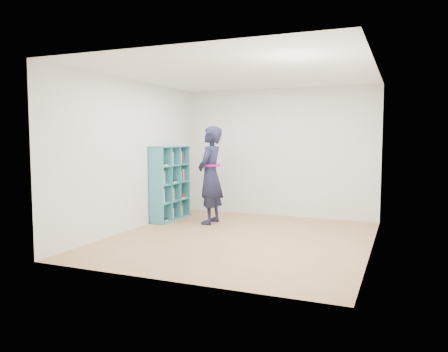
% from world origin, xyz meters
% --- Properties ---
extents(floor, '(4.50, 4.50, 0.00)m').
position_xyz_m(floor, '(0.00, 0.00, 0.00)').
color(floor, '#9A7646').
rests_on(floor, ground).
extents(ceiling, '(4.50, 4.50, 0.00)m').
position_xyz_m(ceiling, '(0.00, 0.00, 2.60)').
color(ceiling, white).
rests_on(ceiling, wall_back).
extents(wall_left, '(0.02, 4.50, 2.60)m').
position_xyz_m(wall_left, '(-2.00, 0.00, 1.30)').
color(wall_left, silver).
rests_on(wall_left, floor).
extents(wall_right, '(0.02, 4.50, 2.60)m').
position_xyz_m(wall_right, '(2.00, 0.00, 1.30)').
color(wall_right, silver).
rests_on(wall_right, floor).
extents(wall_back, '(4.00, 0.02, 2.60)m').
position_xyz_m(wall_back, '(0.00, 2.25, 1.30)').
color(wall_back, silver).
rests_on(wall_back, floor).
extents(wall_front, '(4.00, 0.02, 2.60)m').
position_xyz_m(wall_front, '(0.00, -2.25, 1.30)').
color(wall_front, silver).
rests_on(wall_front, floor).
extents(bookshelf, '(0.32, 1.08, 1.45)m').
position_xyz_m(bookshelf, '(-1.86, 1.02, 0.71)').
color(bookshelf, '#28777C').
rests_on(bookshelf, floor).
extents(person, '(0.46, 0.68, 1.82)m').
position_xyz_m(person, '(-0.94, 0.97, 0.91)').
color(person, black).
rests_on(person, floor).
extents(smartphone, '(0.01, 0.09, 0.12)m').
position_xyz_m(smartphone, '(-1.10, 1.04, 1.03)').
color(smartphone, silver).
rests_on(smartphone, person).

